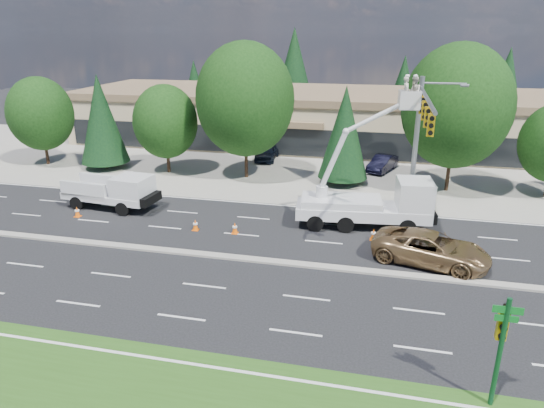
% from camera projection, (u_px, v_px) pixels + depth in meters
% --- Properties ---
extents(ground, '(140.00, 140.00, 0.00)m').
position_uv_depth(ground, '(225.00, 257.00, 26.36)').
color(ground, black).
rests_on(ground, ground).
extents(concrete_apron, '(140.00, 22.00, 0.01)m').
position_uv_depth(concrete_apron, '(292.00, 164.00, 44.70)').
color(concrete_apron, '#9A968C').
rests_on(concrete_apron, ground).
extents(road_median, '(120.00, 0.55, 0.12)m').
position_uv_depth(road_median, '(225.00, 256.00, 26.34)').
color(road_median, '#9A968C').
rests_on(road_median, ground).
extents(strip_mall, '(50.40, 15.40, 5.50)m').
position_uv_depth(strip_mall, '(310.00, 116.00, 52.89)').
color(strip_mall, tan).
rests_on(strip_mall, ground).
extents(tree_front_a, '(5.68, 5.68, 7.88)m').
position_uv_depth(tree_front_a, '(40.00, 114.00, 43.17)').
color(tree_front_a, '#332114').
rests_on(tree_front_a, ground).
extents(tree_front_b, '(4.16, 4.16, 8.20)m').
position_uv_depth(tree_front_b, '(101.00, 119.00, 41.98)').
color(tree_front_b, '#332114').
rests_on(tree_front_b, ground).
extents(tree_front_c, '(5.41, 5.41, 7.50)m').
position_uv_depth(tree_front_c, '(165.00, 122.00, 40.72)').
color(tree_front_c, '#332114').
rests_on(tree_front_c, ground).
extents(tree_front_d, '(7.91, 7.91, 10.97)m').
position_uv_depth(tree_front_d, '(245.00, 100.00, 38.57)').
color(tree_front_d, '#332114').
rests_on(tree_front_d, ground).
extents(tree_front_e, '(3.93, 3.93, 7.75)m').
position_uv_depth(tree_front_e, '(345.00, 132.00, 37.66)').
color(tree_front_e, '#332114').
rests_on(tree_front_e, ground).
extents(tree_front_f, '(7.91, 7.91, 10.97)m').
position_uv_depth(tree_front_f, '(457.00, 106.00, 35.21)').
color(tree_front_f, '#332114').
rests_on(tree_front_f, ground).
extents(tree_back_a, '(3.95, 3.95, 7.79)m').
position_uv_depth(tree_back_a, '(195.00, 87.00, 67.23)').
color(tree_back_a, '#332114').
rests_on(tree_back_a, ground).
extents(tree_back_b, '(6.11, 6.11, 12.05)m').
position_uv_depth(tree_back_b, '(294.00, 72.00, 63.52)').
color(tree_back_b, '#332114').
rests_on(tree_back_b, ground).
extents(tree_back_c, '(4.45, 4.45, 8.76)m').
position_uv_depth(tree_back_c, '(403.00, 88.00, 61.18)').
color(tree_back_c, '#332114').
rests_on(tree_back_c, ground).
extents(tree_back_d, '(4.98, 4.98, 9.81)m').
position_uv_depth(tree_back_d, '(506.00, 86.00, 58.47)').
color(tree_back_d, '#332114').
rests_on(tree_back_d, ground).
extents(signal_mast, '(2.76, 10.16, 9.00)m').
position_uv_depth(signal_mast, '(420.00, 131.00, 28.66)').
color(signal_mast, gray).
rests_on(signal_mast, ground).
extents(street_sign_pole, '(0.90, 0.44, 4.00)m').
position_uv_depth(street_sign_pole, '(501.00, 340.00, 15.30)').
color(street_sign_pole, '#0D3B1E').
rests_on(street_sign_pole, ground).
extents(utility_pickup, '(6.48, 2.95, 2.41)m').
position_uv_depth(utility_pickup, '(115.00, 195.00, 33.31)').
color(utility_pickup, silver).
rests_on(utility_pickup, ground).
extents(bucket_truck, '(8.41, 3.40, 9.32)m').
position_uv_depth(bucket_truck, '(375.00, 197.00, 29.82)').
color(bucket_truck, silver).
rests_on(bucket_truck, ground).
extents(traffic_cone_a, '(0.40, 0.40, 0.70)m').
position_uv_depth(traffic_cone_a, '(77.00, 212.00, 32.02)').
color(traffic_cone_a, '#FB6007').
rests_on(traffic_cone_a, ground).
extents(traffic_cone_b, '(0.40, 0.40, 0.70)m').
position_uv_depth(traffic_cone_b, '(195.00, 225.00, 29.85)').
color(traffic_cone_b, '#FB6007').
rests_on(traffic_cone_b, ground).
extents(traffic_cone_c, '(0.40, 0.40, 0.70)m').
position_uv_depth(traffic_cone_c, '(235.00, 228.00, 29.38)').
color(traffic_cone_c, '#FB6007').
rests_on(traffic_cone_c, ground).
extents(traffic_cone_d, '(0.40, 0.40, 0.70)m').
position_uv_depth(traffic_cone_d, '(373.00, 234.00, 28.46)').
color(traffic_cone_d, '#FB6007').
rests_on(traffic_cone_d, ground).
extents(minivan, '(6.53, 4.24, 1.67)m').
position_uv_depth(minivan, '(431.00, 248.00, 25.48)').
color(minivan, olive).
rests_on(minivan, ground).
extents(parked_car_west, '(2.03, 4.59, 1.54)m').
position_uv_depth(parked_car_west, '(267.00, 152.00, 45.91)').
color(parked_car_west, black).
rests_on(parked_car_west, ground).
extents(parked_car_east, '(2.80, 4.44, 1.38)m').
position_uv_depth(parked_car_east, '(382.00, 163.00, 42.31)').
color(parked_car_east, black).
rests_on(parked_car_east, ground).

